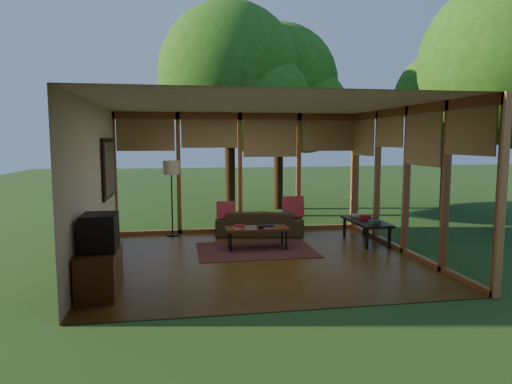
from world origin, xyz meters
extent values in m
plane|color=brown|center=(0.00, 0.00, 0.00)|extent=(5.50, 5.50, 0.00)
plane|color=white|center=(0.00, 0.00, 2.70)|extent=(5.50, 5.50, 0.00)
cube|color=beige|center=(-2.75, 0.00, 1.35)|extent=(0.04, 5.00, 2.70)
cube|color=beige|center=(0.00, -2.50, 1.35)|extent=(5.50, 0.04, 2.70)
cube|color=#9B5A30|center=(0.00, 2.50, 1.35)|extent=(5.50, 0.12, 2.70)
cube|color=#9B5A30|center=(2.75, 0.00, 1.35)|extent=(0.12, 5.00, 2.70)
plane|color=#274B1C|center=(8.00, 8.00, -0.01)|extent=(40.00, 40.00, 0.00)
cylinder|color=#341F13|center=(0.03, 4.81, 2.49)|extent=(0.28, 0.28, 4.98)
sphere|color=#1E5212|center=(0.03, 4.81, 3.87)|extent=(3.82, 3.82, 3.82)
cylinder|color=#341F13|center=(1.64, 5.89, 2.42)|extent=(0.28, 0.28, 4.84)
sphere|color=#1E5212|center=(1.64, 5.89, 3.77)|extent=(3.57, 3.57, 3.57)
cylinder|color=#341F13|center=(5.68, 1.38, 2.43)|extent=(0.28, 0.28, 4.86)
sphere|color=#1E5212|center=(5.68, 1.38, 3.78)|extent=(3.62, 3.62, 3.62)
cylinder|color=#341F13|center=(6.54, 5.21, 2.16)|extent=(0.28, 0.28, 4.32)
sphere|color=#1E5212|center=(6.54, 5.21, 3.36)|extent=(2.77, 2.77, 2.77)
cube|color=maroon|center=(0.05, 0.65, 0.01)|extent=(2.20, 1.56, 0.01)
imported|color=#3D351E|center=(0.36, 2.00, 0.28)|extent=(2.00, 1.05, 0.55)
cube|color=maroon|center=(-0.39, 1.95, 0.57)|extent=(0.39, 0.21, 0.41)
cube|color=maroon|center=(1.11, 1.95, 0.61)|extent=(0.46, 0.25, 0.48)
cube|color=beige|center=(-0.26, 0.68, 0.44)|extent=(0.23, 0.18, 0.03)
cube|color=maroon|center=(-0.26, 0.68, 0.47)|extent=(0.23, 0.19, 0.03)
cube|color=#161C31|center=(0.34, 0.81, 0.44)|extent=(0.22, 0.19, 0.03)
ellipsoid|color=black|center=(0.14, 0.63, 0.46)|extent=(0.16, 0.16, 0.07)
cube|color=#5C3119|center=(-2.47, -1.42, 0.30)|extent=(0.50, 1.00, 0.60)
cube|color=black|center=(-2.45, -1.42, 0.85)|extent=(0.45, 0.55, 0.50)
cube|color=#325748|center=(2.40, 0.56, 0.49)|extent=(0.23, 0.20, 0.07)
cube|color=maroon|center=(2.40, 1.01, 0.50)|extent=(0.24, 0.19, 0.10)
cube|color=beige|center=(2.40, 1.41, 0.48)|extent=(0.21, 0.16, 0.06)
cylinder|color=black|center=(-1.53, 2.27, 0.01)|extent=(0.26, 0.26, 0.03)
cylinder|color=black|center=(-1.53, 2.27, 0.79)|extent=(0.03, 0.03, 1.52)
cylinder|color=beige|center=(-1.53, 2.27, 1.50)|extent=(0.36, 0.36, 0.30)
cube|color=#5C3119|center=(0.09, 0.73, 0.40)|extent=(1.20, 0.50, 0.05)
cylinder|color=black|center=(-0.44, 0.55, 0.19)|extent=(0.03, 0.03, 0.38)
cylinder|color=black|center=(0.62, 0.55, 0.19)|extent=(0.03, 0.03, 0.38)
cylinder|color=black|center=(-0.44, 0.91, 0.19)|extent=(0.03, 0.03, 0.38)
cylinder|color=black|center=(0.62, 0.91, 0.19)|extent=(0.03, 0.03, 0.38)
cube|color=black|center=(2.40, 0.96, 0.43)|extent=(0.60, 1.40, 0.05)
cube|color=black|center=(2.17, 0.36, 0.20)|extent=(0.05, 0.05, 0.40)
cube|color=black|center=(2.63, 0.36, 0.20)|extent=(0.05, 0.05, 0.40)
cube|color=black|center=(2.17, 1.56, 0.20)|extent=(0.05, 0.05, 0.40)
cube|color=black|center=(2.63, 1.56, 0.20)|extent=(0.05, 0.05, 0.40)
cube|color=black|center=(-2.72, 1.40, 1.55)|extent=(0.05, 1.35, 1.15)
cube|color=#176368|center=(-2.69, 1.40, 1.55)|extent=(0.02, 1.20, 1.00)
camera|label=1|loc=(-1.39, -7.75, 2.09)|focal=32.00mm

